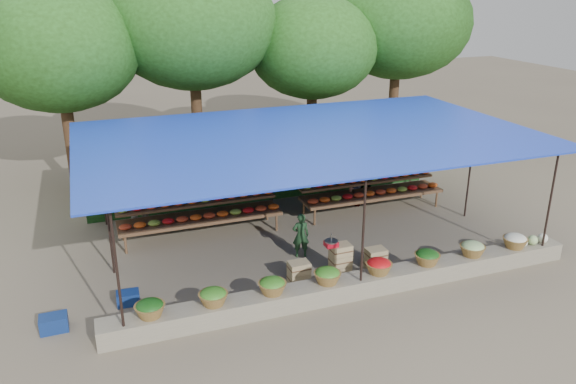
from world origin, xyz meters
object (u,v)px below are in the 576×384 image
object	(u,v)px
weighing_scale	(331,243)
blue_crate_front	(54,323)
crate_counter	(339,263)
blue_crate_back	(128,298)
vendor_seated	(301,235)

from	to	relation	value
weighing_scale	blue_crate_front	size ratio (longest dim) A/B	0.61
blue_crate_front	crate_counter	bearing A→B (deg)	-0.12
blue_crate_front	blue_crate_back	distance (m)	1.49
vendor_seated	blue_crate_front	world-z (taller)	vendor_seated
crate_counter	weighing_scale	distance (m)	0.57
crate_counter	weighing_scale	bearing A→B (deg)	-180.00
weighing_scale	vendor_seated	bearing A→B (deg)	102.25
weighing_scale	blue_crate_back	world-z (taller)	weighing_scale
vendor_seated	blue_crate_front	size ratio (longest dim) A/B	2.18
blue_crate_front	blue_crate_back	size ratio (longest dim) A/B	1.12
crate_counter	blue_crate_back	size ratio (longest dim) A/B	5.15
blue_crate_back	weighing_scale	bearing A→B (deg)	-2.48
crate_counter	blue_crate_back	bearing A→B (deg)	174.91
vendor_seated	blue_crate_back	bearing A→B (deg)	21.80
crate_counter	blue_crate_back	distance (m)	4.61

